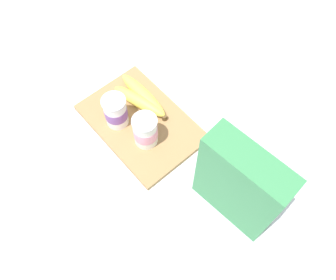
# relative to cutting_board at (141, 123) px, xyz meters

# --- Properties ---
(ground_plane) EXTENTS (2.40, 2.40, 0.00)m
(ground_plane) POSITION_rel_cutting_board_xyz_m (0.00, 0.00, -0.01)
(ground_plane) COLOR silver
(cutting_board) EXTENTS (0.33, 0.22, 0.02)m
(cutting_board) POSITION_rel_cutting_board_xyz_m (0.00, 0.00, 0.00)
(cutting_board) COLOR #A37A4C
(cutting_board) RESTS_ON ground_plane
(cereal_box) EXTENTS (0.20, 0.09, 0.26)m
(cereal_box) POSITION_rel_cutting_board_xyz_m (-0.33, -0.02, 0.12)
(cereal_box) COLOR #38844C
(cereal_box) RESTS_ON ground_plane
(yogurt_cup_front) EXTENTS (0.07, 0.07, 0.10)m
(yogurt_cup_front) POSITION_rel_cutting_board_xyz_m (-0.06, 0.03, 0.06)
(yogurt_cup_front) COLOR white
(yogurt_cup_front) RESTS_ON cutting_board
(yogurt_cup_back) EXTENTS (0.06, 0.06, 0.10)m
(yogurt_cup_back) POSITION_rel_cutting_board_xyz_m (0.04, 0.05, 0.06)
(yogurt_cup_back) COLOR white
(yogurt_cup_back) RESTS_ON cutting_board
(banana_bunch) EXTENTS (0.19, 0.08, 0.04)m
(banana_bunch) POSITION_rel_cutting_board_xyz_m (0.05, -0.04, 0.02)
(banana_bunch) COLOR #F1DF4E
(banana_bunch) RESTS_ON cutting_board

